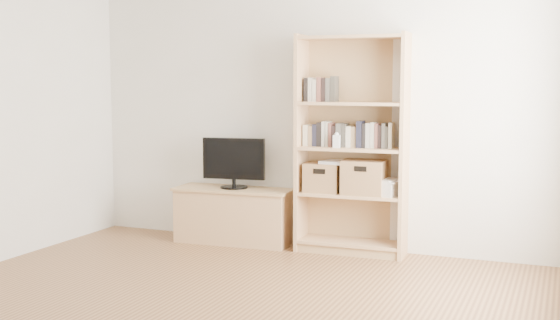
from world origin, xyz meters
The scene contains 11 objects.
back_wall centered at (0.00, 2.50, 1.30)m, with size 4.50×0.02×2.60m, color silver.
tv_stand centered at (-0.72, 2.29, 0.25)m, with size 1.09×0.41×0.50m, color tan.
bookshelf centered at (0.43, 2.33, 0.98)m, with size 0.98×0.35×1.95m, color tan.
television centered at (-0.72, 2.29, 0.76)m, with size 0.61×0.05×0.48m, color black.
books_row_mid centered at (0.43, 2.35, 1.06)m, with size 0.77×0.15×0.21m, color beige.
books_row_upper centered at (0.21, 2.34, 1.46)m, with size 0.39×0.14×0.20m, color beige.
baby_monitor centered at (0.33, 2.21, 1.01)m, with size 0.06×0.04×0.11m, color white.
basket_left centered at (0.17, 2.31, 0.67)m, with size 0.32×0.26×0.26m, color olive.
basket_right centered at (0.55, 2.33, 0.69)m, with size 0.37×0.30×0.30m, color olive.
laptop centered at (0.33, 2.31, 0.82)m, with size 0.33×0.23×0.03m, color white.
magazine_stack centered at (0.77, 2.33, 0.60)m, with size 0.18×0.26×0.12m, color beige.
Camera 1 is at (2.21, -3.64, 1.53)m, focal length 45.00 mm.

